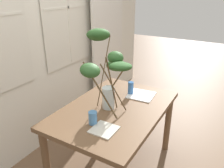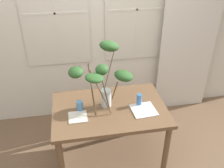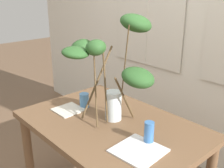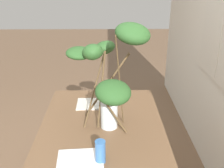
# 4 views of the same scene
# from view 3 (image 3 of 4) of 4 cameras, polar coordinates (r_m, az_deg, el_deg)

# --- Properties ---
(back_wall_with_windows) EXTENTS (5.04, 0.14, 3.01)m
(back_wall_with_windows) POSITION_cam_3_polar(r_m,az_deg,el_deg) (2.53, 18.23, 15.49)
(back_wall_with_windows) COLOR silver
(back_wall_with_windows) RESTS_ON ground
(dining_table) EXTENTS (1.30, 0.88, 0.75)m
(dining_table) POSITION_cam_3_polar(r_m,az_deg,el_deg) (1.99, -0.24, -10.70)
(dining_table) COLOR brown
(dining_table) RESTS_ON ground
(vase_with_branches) EXTENTS (0.75, 0.62, 0.77)m
(vase_with_branches) POSITION_cam_3_polar(r_m,az_deg,el_deg) (1.83, 0.52, 4.87)
(vase_with_branches) COLOR silver
(vase_with_branches) RESTS_ON dining_table
(drinking_glass_blue_left) EXTENTS (0.07, 0.07, 0.11)m
(drinking_glass_blue_left) POSITION_cam_3_polar(r_m,az_deg,el_deg) (2.16, -5.83, -3.42)
(drinking_glass_blue_left) COLOR #4C84BC
(drinking_glass_blue_left) RESTS_ON dining_table
(drinking_glass_blue_right) EXTENTS (0.06, 0.06, 0.14)m
(drinking_glass_blue_right) POSITION_cam_3_polar(r_m,az_deg,el_deg) (1.70, 7.87, -10.00)
(drinking_glass_blue_right) COLOR #386BAD
(drinking_glass_blue_right) RESTS_ON dining_table
(plate_square_left) EXTENTS (0.20, 0.20, 0.01)m
(plate_square_left) POSITION_cam_3_polar(r_m,az_deg,el_deg) (2.14, -9.14, -5.36)
(plate_square_left) COLOR silver
(plate_square_left) RESTS_ON dining_table
(plate_square_right) EXTENTS (0.29, 0.29, 0.01)m
(plate_square_right) POSITION_cam_3_polar(r_m,az_deg,el_deg) (1.64, 5.57, -13.72)
(plate_square_right) COLOR white
(plate_square_right) RESTS_ON dining_table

